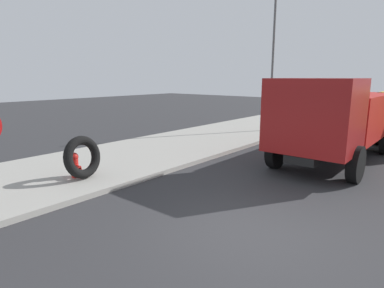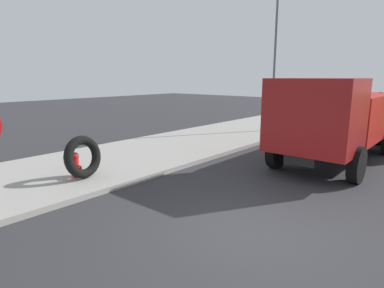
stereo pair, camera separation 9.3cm
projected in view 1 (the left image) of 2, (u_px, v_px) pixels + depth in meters
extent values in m
plane|color=#2D2D30|center=(247.00, 234.00, 6.39)|extent=(80.00, 80.00, 0.00)
cube|color=#99968E|center=(71.00, 170.00, 10.45)|extent=(36.00, 5.00, 0.15)
cylinder|color=red|center=(75.00, 168.00, 9.44)|extent=(0.21, 0.21, 0.56)
sphere|color=red|center=(74.00, 157.00, 9.37)|extent=(0.25, 0.25, 0.25)
cylinder|color=red|center=(78.00, 167.00, 9.30)|extent=(0.10, 0.17, 0.10)
cylinder|color=red|center=(71.00, 165.00, 9.54)|extent=(0.10, 0.17, 0.10)
cylinder|color=red|center=(79.00, 169.00, 9.32)|extent=(0.12, 0.17, 0.12)
torus|color=black|center=(82.00, 157.00, 9.27)|extent=(1.29, 0.62, 1.26)
cube|color=red|center=(347.00, 115.00, 12.50)|extent=(4.81, 2.52, 1.60)
cube|color=maroon|center=(314.00, 115.00, 9.74)|extent=(2.01, 2.51, 2.20)
cube|color=black|center=(336.00, 143.00, 11.86)|extent=(7.00, 0.93, 0.24)
cylinder|color=black|center=(356.00, 164.00, 9.38)|extent=(1.10, 0.30, 1.10)
cylinder|color=black|center=(276.00, 152.00, 10.95)|extent=(1.10, 0.30, 1.10)
cylinder|color=black|center=(322.00, 134.00, 14.40)|extent=(1.10, 0.30, 1.10)
cylinder|color=black|center=(378.00, 132.00, 14.81)|extent=(1.11, 0.33, 1.10)
cylinder|color=#595B5E|center=(272.00, 67.00, 17.22)|extent=(0.12, 0.12, 6.84)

